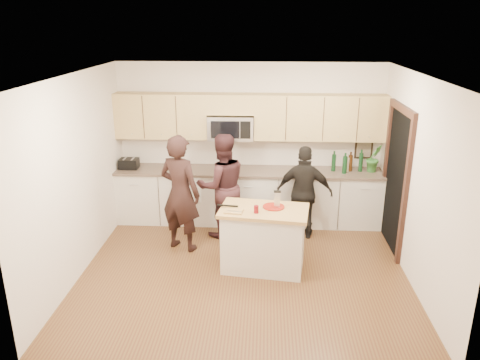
# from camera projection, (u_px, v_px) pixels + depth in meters

# --- Properties ---
(floor) EXTENTS (4.50, 4.50, 0.00)m
(floor) POSITION_uv_depth(u_px,v_px,m) (244.00, 269.00, 6.62)
(floor) COLOR brown
(floor) RESTS_ON ground
(room_shell) EXTENTS (4.52, 4.02, 2.71)m
(room_shell) POSITION_uv_depth(u_px,v_px,m) (244.00, 152.00, 6.06)
(room_shell) COLOR beige
(room_shell) RESTS_ON ground
(back_cabinetry) EXTENTS (4.50, 0.66, 0.94)m
(back_cabinetry) POSITION_uv_depth(u_px,v_px,m) (249.00, 196.00, 8.06)
(back_cabinetry) COLOR beige
(back_cabinetry) RESTS_ON ground
(upper_cabinetry) EXTENTS (4.50, 0.33, 0.75)m
(upper_cabinetry) POSITION_uv_depth(u_px,v_px,m) (252.00, 116.00, 7.75)
(upper_cabinetry) COLOR tan
(upper_cabinetry) RESTS_ON ground
(microwave) EXTENTS (0.76, 0.41, 0.40)m
(microwave) POSITION_uv_depth(u_px,v_px,m) (231.00, 127.00, 7.80)
(microwave) COLOR silver
(microwave) RESTS_ON ground
(doorway) EXTENTS (0.06, 1.25, 2.20)m
(doorway) POSITION_uv_depth(u_px,v_px,m) (396.00, 175.00, 6.98)
(doorway) COLOR black
(doorway) RESTS_ON ground
(framed_picture) EXTENTS (0.30, 0.03, 0.38)m
(framed_picture) POSITION_uv_depth(u_px,v_px,m) (364.00, 148.00, 7.98)
(framed_picture) COLOR black
(framed_picture) RESTS_ON ground
(dish_towel) EXTENTS (0.34, 0.60, 0.48)m
(dish_towel) POSITION_uv_depth(u_px,v_px,m) (192.00, 180.00, 7.83)
(dish_towel) COLOR white
(dish_towel) RESTS_ON ground
(island) EXTENTS (1.28, 0.85, 0.90)m
(island) POSITION_uv_depth(u_px,v_px,m) (263.00, 238.00, 6.53)
(island) COLOR beige
(island) RESTS_ON ground
(red_plate) EXTENTS (0.30, 0.30, 0.02)m
(red_plate) POSITION_uv_depth(u_px,v_px,m) (274.00, 207.00, 6.44)
(red_plate) COLOR maroon
(red_plate) RESTS_ON island
(box_grater) EXTENTS (0.09, 0.05, 0.23)m
(box_grater) POSITION_uv_depth(u_px,v_px,m) (277.00, 199.00, 6.38)
(box_grater) COLOR silver
(box_grater) RESTS_ON red_plate
(drink_glass) EXTENTS (0.06, 0.06, 0.11)m
(drink_glass) POSITION_uv_depth(u_px,v_px,m) (256.00, 209.00, 6.24)
(drink_glass) COLOR maroon
(drink_glass) RESTS_ON island
(cutting_board) EXTENTS (0.27, 0.21, 0.02)m
(cutting_board) POSITION_uv_depth(u_px,v_px,m) (234.00, 211.00, 6.29)
(cutting_board) COLOR #AD8448
(cutting_board) RESTS_ON island
(tongs) EXTENTS (0.29, 0.07, 0.02)m
(tongs) POSITION_uv_depth(u_px,v_px,m) (228.00, 206.00, 6.43)
(tongs) COLOR black
(tongs) RESTS_ON cutting_board
(knife) EXTENTS (0.19, 0.05, 0.01)m
(knife) POSITION_uv_depth(u_px,v_px,m) (235.00, 211.00, 6.25)
(knife) COLOR silver
(knife) RESTS_ON cutting_board
(toaster) EXTENTS (0.31, 0.24, 0.17)m
(toaster) POSITION_uv_depth(u_px,v_px,m) (129.00, 164.00, 7.98)
(toaster) COLOR black
(toaster) RESTS_ON back_cabinetry
(bottle_cluster) EXTENTS (0.52, 0.21, 0.37)m
(bottle_cluster) POSITION_uv_depth(u_px,v_px,m) (347.00, 162.00, 7.77)
(bottle_cluster) COLOR black
(bottle_cluster) RESTS_ON back_cabinetry
(orchid) EXTENTS (0.31, 0.28, 0.47)m
(orchid) POSITION_uv_depth(u_px,v_px,m) (374.00, 158.00, 7.75)
(orchid) COLOR #3A7E32
(orchid) RESTS_ON back_cabinetry
(woman_left) EXTENTS (0.77, 0.65, 1.79)m
(woman_left) POSITION_uv_depth(u_px,v_px,m) (180.00, 193.00, 6.97)
(woman_left) COLOR black
(woman_left) RESTS_ON ground
(woman_center) EXTENTS (0.99, 0.89, 1.70)m
(woman_center) POSITION_uv_depth(u_px,v_px,m) (222.00, 186.00, 7.43)
(woman_center) COLOR #33191C
(woman_center) RESTS_ON ground
(woman_right) EXTENTS (0.93, 0.48, 1.52)m
(woman_right) POSITION_uv_depth(u_px,v_px,m) (304.00, 193.00, 7.40)
(woman_right) COLOR black
(woman_right) RESTS_ON ground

